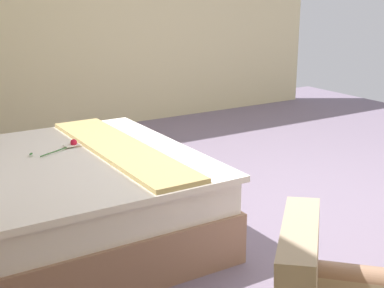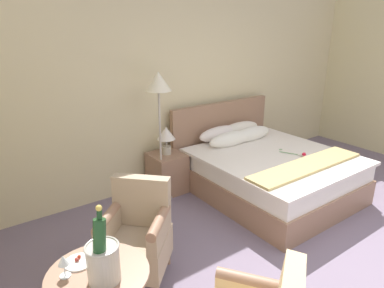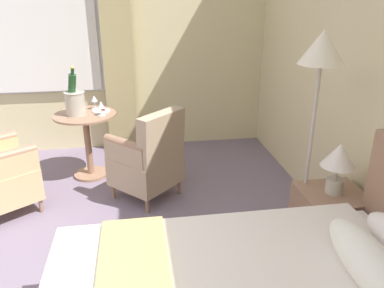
# 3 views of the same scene
# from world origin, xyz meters

# --- Properties ---
(ground_plane) EXTENTS (7.95, 7.95, 0.00)m
(ground_plane) POSITION_xyz_m (0.00, 0.00, 0.00)
(ground_plane) COLOR slate
(wall_headboard_side) EXTENTS (6.57, 0.12, 3.18)m
(wall_headboard_side) POSITION_xyz_m (0.00, 2.99, 1.59)
(wall_headboard_side) COLOR beige
(wall_headboard_side) RESTS_ON ground
(bed) EXTENTS (1.81, 2.07, 1.09)m
(bed) POSITION_xyz_m (0.41, 1.85, 0.34)
(bed) COLOR #987058
(bed) RESTS_ON ground
(nightstand) EXTENTS (0.46, 0.46, 0.55)m
(nightstand) POSITION_xyz_m (-0.68, 2.65, 0.28)
(nightstand) COLOR #987058
(nightstand) RESTS_ON ground
(bedside_lamp) EXTENTS (0.24, 0.24, 0.38)m
(bedside_lamp) POSITION_xyz_m (-0.68, 2.65, 0.81)
(bedside_lamp) COLOR #BCB6A4
(bedside_lamp) RESTS_ON nightstand
(floor_lamp_brass) EXTENTS (0.31, 0.31, 1.68)m
(floor_lamp_brass) POSITION_xyz_m (-0.85, 2.52, 1.39)
(floor_lamp_brass) COLOR #BCB2A7
(floor_lamp_brass) RESTS_ON ground
(champagne_bucket) EXTENTS (0.21, 0.21, 0.51)m
(champagne_bucket) POSITION_xyz_m (-2.36, 0.65, 0.87)
(champagne_bucket) COLOR #B3ADA1
(champagne_bucket) RESTS_ON side_table_round
(wine_glass_near_bucket) EXTENTS (0.08, 0.08, 0.15)m
(wine_glass_near_bucket) POSITION_xyz_m (-2.29, 0.92, 0.82)
(wine_glass_near_bucket) COLOR white
(wine_glass_near_bucket) RESTS_ON side_table_round
(wine_glass_near_edge) EXTENTS (0.07, 0.07, 0.15)m
(wine_glass_near_edge) POSITION_xyz_m (-2.54, 0.83, 0.82)
(wine_glass_near_edge) COLOR white
(wine_glass_near_edge) RESTS_ON side_table_round
(snack_plate) EXTENTS (0.19, 0.19, 0.04)m
(snack_plate) POSITION_xyz_m (-2.44, 0.90, 0.72)
(snack_plate) COLOR white
(snack_plate) RESTS_ON side_table_round
(armchair_by_window) EXTENTS (0.78, 0.78, 0.91)m
(armchair_by_window) POSITION_xyz_m (-1.79, 1.36, 0.42)
(armchair_by_window) COLOR #987058
(armchair_by_window) RESTS_ON ground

